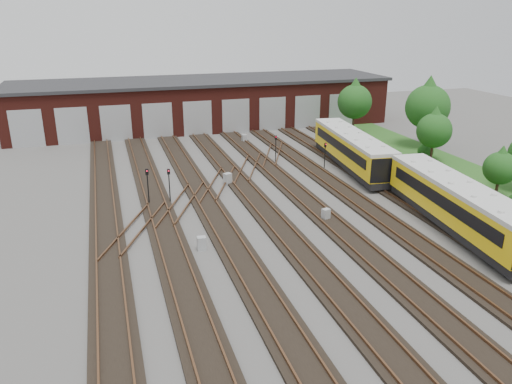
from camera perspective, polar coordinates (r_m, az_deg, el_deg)
name	(u,v)px	position (r m, az deg, el deg)	size (l,w,h in m)	color
ground	(323,244)	(34.31, 7.70, -5.91)	(120.00, 120.00, 0.00)	#44413F
track_network	(318,239)	(34.68, 7.05, -5.39)	(30.40, 70.00, 0.33)	black
maintenance_shed	(203,102)	(70.16, -6.03, 10.16)	(51.00, 12.50, 6.35)	#4F1913
grass_verge	(461,175)	(52.02, 22.34, 1.78)	(8.00, 55.00, 0.05)	#25541C
metro_train	(457,204)	(38.19, 22.00, -1.29)	(4.51, 47.81, 3.22)	black
signal_mast_0	(148,182)	(41.08, -12.28, 1.13)	(0.25, 0.23, 3.05)	black
signal_mast_1	(169,182)	(41.01, -9.89, 1.16)	(0.23, 0.21, 2.97)	black
signal_mast_2	(276,145)	(52.32, 2.28, 5.38)	(0.23, 0.22, 2.80)	black
signal_mast_3	(325,152)	(50.50, 7.90, 4.55)	(0.25, 0.24, 2.60)	black
relay_cabinet_0	(202,244)	(33.17, -6.23, -5.87)	(0.57, 0.47, 0.95)	#9FA2A3
relay_cabinet_1	(228,179)	(45.46, -3.26, 1.50)	(0.65, 0.54, 1.08)	#9FA2A3
relay_cabinet_2	(326,215)	(37.95, 7.99, -2.58)	(0.55, 0.46, 0.92)	#9FA2A3
relay_cabinet_3	(244,138)	(60.75, -1.35, 6.14)	(0.57, 0.47, 0.94)	#9FA2A3
relay_cabinet_4	(431,189)	(45.26, 19.41, 0.29)	(0.66, 0.55, 1.09)	#9FA2A3
tree_0	(355,98)	(65.87, 11.24, 10.53)	(4.35, 4.35, 7.20)	#392319
tree_1	(435,126)	(54.78, 19.75, 7.07)	(3.58, 3.58, 5.93)	#392319
tree_2	(428,102)	(60.66, 19.09, 9.74)	(5.00, 5.00, 8.28)	#392319
tree_3	(501,164)	(46.20, 26.19, 2.86)	(2.75, 2.75, 4.56)	#392319
bush_1	(425,159)	(54.82, 18.77, 3.63)	(1.04, 1.04, 1.04)	#154814
bush_2	(426,149)	(57.53, 18.84, 4.70)	(1.70, 1.70, 1.70)	#154814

